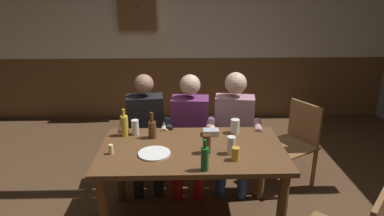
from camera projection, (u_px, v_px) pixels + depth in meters
The scene contains 19 objects.
back_wall_upper at pixel (187, 10), 5.06m from camera, with size 6.27×0.12×1.43m, color silver.
back_wall_wainscot at pixel (187, 87), 5.46m from camera, with size 6.27×0.12×0.97m, color brown.
dining_table at pixel (192, 160), 2.85m from camera, with size 1.53×0.86×0.74m.
person_0 at pixel (146, 127), 3.45m from camera, with size 0.53×0.54×1.19m.
person_1 at pixel (190, 127), 3.46m from camera, with size 0.54×0.56×1.18m.
person_2 at pixel (234, 125), 3.47m from camera, with size 0.58×0.56×1.20m.
chair_empty_near_left at pixel (295, 142), 3.54m from camera, with size 0.60×0.60×0.88m.
table_candle at pixel (111, 149), 2.70m from camera, with size 0.04×0.04×0.08m, color #F9E08C.
condiment_caddy at pixel (211, 132), 3.06m from camera, with size 0.14×0.10×0.05m, color #B2B7BC.
plate_0 at pixel (154, 153), 2.70m from camera, with size 0.26×0.26×0.01m, color white.
bottle_0 at pixel (152, 129), 2.98m from camera, with size 0.07×0.07×0.24m.
bottle_1 at pixel (205, 158), 2.44m from camera, with size 0.06×0.06×0.24m.
bottle_2 at pixel (124, 125), 3.02m from camera, with size 0.07×0.07×0.25m.
pint_glass_0 at pixel (207, 144), 2.70m from camera, with size 0.07×0.07×0.16m, color #4C2D19.
pint_glass_1 at pixel (235, 126), 3.08m from camera, with size 0.08×0.08×0.13m, color white.
pint_glass_2 at pixel (231, 145), 2.70m from camera, with size 0.07×0.07×0.15m, color white.
pint_glass_3 at pixel (135, 127), 3.05m from camera, with size 0.07×0.07×0.14m, color white.
pint_glass_4 at pixel (236, 154), 2.60m from camera, with size 0.06×0.06×0.11m, color gold.
wall_dart_cabinet at pixel (137, 6), 4.89m from camera, with size 0.56×0.15×0.70m.
Camera 1 is at (-0.07, -2.50, 2.00)m, focal length 31.73 mm.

